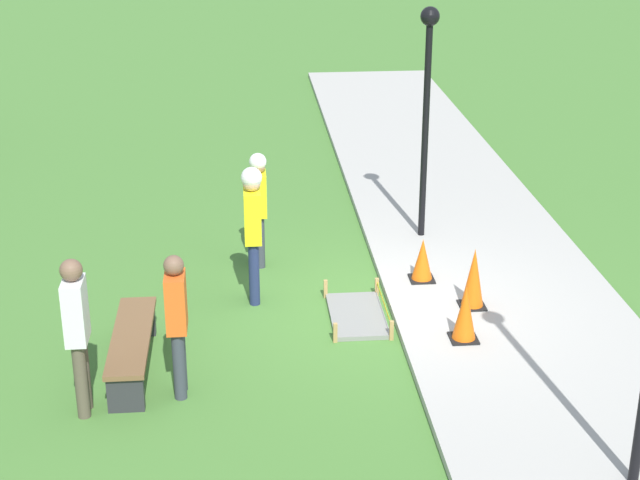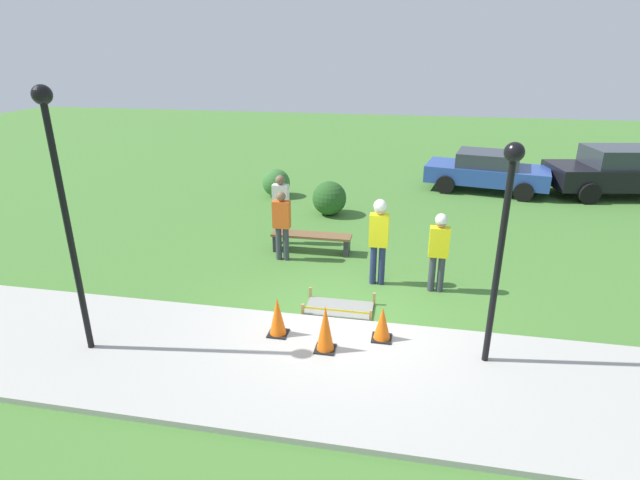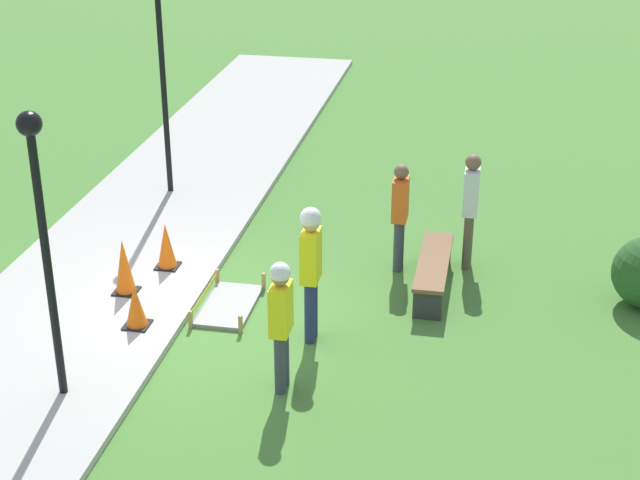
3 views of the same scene
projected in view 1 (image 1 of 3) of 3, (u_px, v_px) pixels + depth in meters
The scene contains 12 objects.
ground_plane at pixel (389, 308), 13.03m from camera, with size 60.00×60.00×0.00m, color #477A33.
sidewalk at pixel (504, 300), 13.14m from camera, with size 28.00×3.12×0.10m.
wet_concrete_patch at pixel (357, 315), 12.75m from camera, with size 1.34×0.75×0.26m.
traffic_cone_near_patch at pixel (465, 313), 11.87m from camera, with size 0.34×0.34×0.71m.
traffic_cone_far_patch at pixel (474, 278), 12.70m from camera, with size 0.34×0.34×0.82m.
traffic_cone_sidewalk_edge at pixel (422, 260), 13.52m from camera, with size 0.34×0.34×0.61m.
park_bench at pixel (132, 344), 11.37m from camera, with size 1.97×0.44×0.48m.
worker_supervisor at pixel (259, 200), 14.00m from camera, with size 0.40×0.25×1.70m.
worker_assistant at pixel (253, 222), 12.80m from camera, with size 0.40×0.27×1.89m.
bystander_in_orange_shirt at pixel (177, 318), 10.65m from camera, with size 0.40×0.22×1.68m.
bystander_in_gray_shirt at pixel (77, 327), 10.27m from camera, with size 0.40×0.24×1.80m.
lamppost_near at pixel (427, 87), 14.33m from camera, with size 0.28×0.28×3.49m.
Camera 1 is at (-11.60, 1.94, 5.74)m, focal length 55.00 mm.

